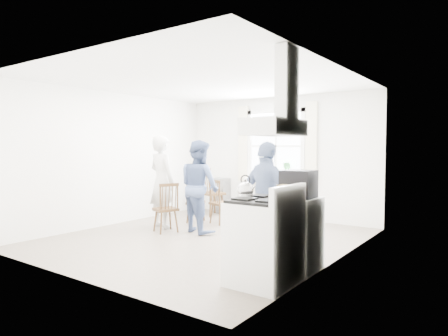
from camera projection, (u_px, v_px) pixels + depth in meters
room_shell at (205, 161)px, 6.61m from camera, size 4.62×5.12×2.64m
window_assembly at (275, 150)px, 8.59m from camera, size 1.88×0.24×1.70m
range_hood at (278, 112)px, 4.28m from camera, size 0.45×0.76×0.94m
shelf_unit at (220, 195)px, 9.37m from camera, size 0.40×0.30×0.80m
gas_stove at (265, 240)px, 4.45m from camera, size 0.68×0.76×1.12m
kettle at (245, 190)px, 4.49m from camera, size 0.19×0.19×0.27m
low_cabinet at (297, 233)px, 4.98m from camera, size 0.50×0.55×0.90m
stereo_stack at (299, 184)px, 4.93m from camera, size 0.39×0.35×0.34m
cardboard_box at (291, 192)px, 4.75m from camera, size 0.28×0.20×0.18m
windsor_chair_a at (195, 196)px, 8.01m from camera, size 0.51×0.51×0.88m
windsor_chair_b at (217, 197)px, 7.86m from camera, size 0.48×0.47×0.89m
windsor_chair_c at (168, 202)px, 7.07m from camera, size 0.49×0.49×0.90m
person_left at (162, 181)px, 7.54m from camera, size 0.76×0.76×1.75m
person_mid at (199, 186)px, 7.14m from camera, size 1.01×1.01×1.65m
person_right at (267, 198)px, 5.62m from camera, size 1.16×1.16×1.61m
potted_plant at (286, 171)px, 8.36m from camera, size 0.23×0.23×0.37m
windsor_chair_d at (208, 186)px, 8.83m from camera, size 0.59×0.58×1.08m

